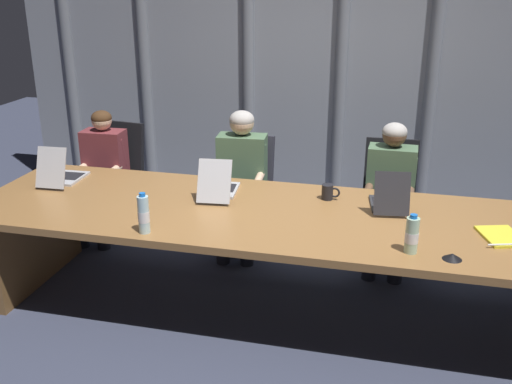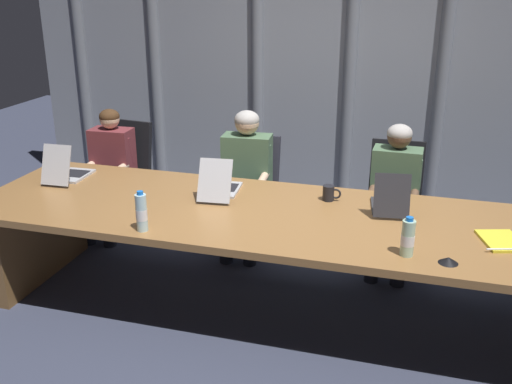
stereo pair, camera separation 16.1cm
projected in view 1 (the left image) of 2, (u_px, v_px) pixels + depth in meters
The scene contains 17 objects.
ground_plane at pixel (291, 312), 4.14m from camera, with size 12.91×12.91×0.00m, color #383D51.
conference_table at pixel (293, 233), 3.92m from camera, with size 4.44×1.23×0.75m.
curtain_backdrop at pixel (335, 50), 5.51m from camera, with size 6.46×0.17×3.15m.
laptop_left_end at pixel (62, 175), 4.46m from camera, with size 0.24×0.44×0.31m.
laptop_left_mid at pixel (219, 187), 4.20m from camera, with size 0.28×0.49×0.30m.
laptop_center at pixel (389, 201), 3.94m from camera, with size 0.28×0.41×0.30m.
office_chair_left_end at pixel (116, 191), 5.40m from camera, with size 0.60×0.61×0.98m.
office_chair_left_mid at pixel (245, 204), 5.13m from camera, with size 0.60×0.60×0.93m.
office_chair_center at pixel (387, 216), 4.85m from camera, with size 0.60×0.60×0.97m.
person_left_end at pixel (101, 168), 5.16m from camera, with size 0.39×0.56×1.13m.
person_left_mid at pixel (241, 173), 4.87m from camera, with size 0.45×0.57×1.20m.
person_center at pixel (390, 188), 4.60m from camera, with size 0.39×0.55×1.17m.
water_bottle_primary at pixel (144, 215), 3.56m from camera, with size 0.07×0.07×0.26m.
water_bottle_secondary at pixel (412, 235), 3.30m from camera, with size 0.08×0.08×0.23m.
coffee_mug_near at pixel (328, 192), 4.11m from camera, with size 0.13×0.08×0.11m.
conference_mic_left_side at pixel (452, 256), 3.25m from camera, with size 0.11×0.11×0.04m, color black.
spiral_notepad at pixel (502, 237), 3.52m from camera, with size 0.30×0.35×0.03m.
Camera 1 is at (0.61, -3.54, 2.23)m, focal length 41.00 mm.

